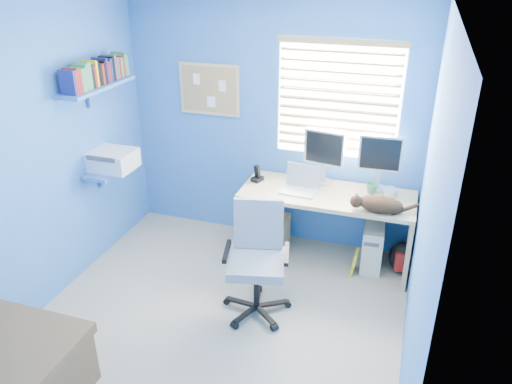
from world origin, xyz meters
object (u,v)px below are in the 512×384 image
(desk, at_px, (325,227))
(laptop, at_px, (299,181))
(cat, at_px, (380,204))
(tower_pc, at_px, (372,245))
(office_chair, at_px, (257,273))

(desk, bearing_deg, laptop, -168.01)
(desk, relative_size, cat, 4.14)
(desk, relative_size, tower_pc, 3.63)
(cat, xyz_separation_m, tower_pc, (-0.04, 0.28, -0.59))
(laptop, height_order, tower_pc, laptop)
(desk, height_order, office_chair, office_chair)
(cat, distance_m, office_chair, 1.23)
(desk, height_order, tower_pc, desk)
(tower_pc, bearing_deg, laptop, -174.74)
(tower_pc, distance_m, office_chair, 1.32)
(cat, relative_size, tower_pc, 0.88)
(desk, bearing_deg, office_chair, -113.00)
(desk, relative_size, laptop, 4.94)
(desk, distance_m, tower_pc, 0.49)
(cat, height_order, office_chair, office_chair)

